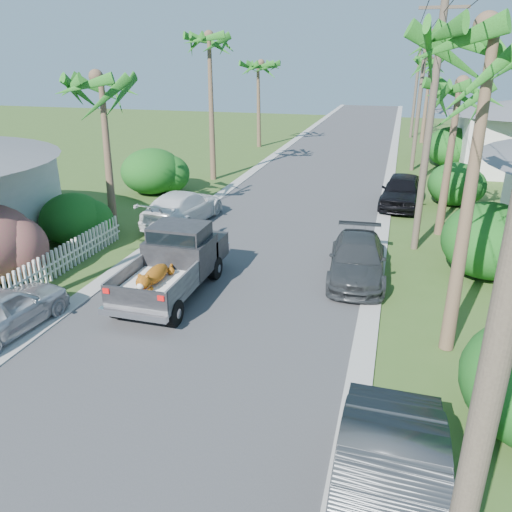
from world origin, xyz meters
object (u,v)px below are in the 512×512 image
(palm_r_a, at_px, (497,29))
(palm_r_d, at_px, (431,59))
(palm_l_c, at_px, (209,37))
(utility_pole_a, at_px, (498,350))
(pickup_truck, at_px, (177,259))
(utility_pole_b, at_px, (429,127))
(parked_car_ln, at_px, (1,312))
(utility_pole_c, at_px, (420,97))
(parked_car_rm, at_px, (357,259))
(utility_pole_d, at_px, (416,85))
(parked_car_rn, at_px, (388,502))
(parked_car_rf, at_px, (402,191))
(palm_r_b, at_px, (460,84))
(palm_l_b, at_px, (99,78))
(palm_r_c, at_px, (440,34))
(palm_l_d, at_px, (259,63))

(palm_r_a, xyz_separation_m, palm_r_d, (0.20, 34.00, -0.69))
(palm_l_c, height_order, palm_r_a, palm_l_c)
(palm_r_d, xyz_separation_m, utility_pole_a, (-0.90, -42.00, -2.14))
(pickup_truck, height_order, utility_pole_b, utility_pole_b)
(parked_car_ln, height_order, utility_pole_c, utility_pole_c)
(utility_pole_b, bearing_deg, parked_car_rm, -119.56)
(palm_l_c, relative_size, palm_r_d, 1.15)
(utility_pole_c, height_order, utility_pole_d, same)
(parked_car_ln, relative_size, palm_r_d, 0.48)
(parked_car_rn, bearing_deg, utility_pole_a, -71.17)
(parked_car_rm, distance_m, palm_l_c, 17.31)
(parked_car_rf, bearing_deg, palm_r_d, 90.89)
(parked_car_rn, xyz_separation_m, palm_r_a, (1.30, 6.22, 6.64))
(parked_car_ln, bearing_deg, parked_car_rm, -139.39)
(parked_car_rf, relative_size, utility_pole_b, 0.51)
(parked_car_ln, bearing_deg, utility_pole_d, -100.24)
(utility_pole_b, bearing_deg, utility_pole_c, 90.00)
(parked_car_ln, distance_m, palm_l_c, 20.04)
(utility_pole_a, bearing_deg, parked_car_ln, 153.26)
(parked_car_rm, relative_size, palm_r_b, 0.62)
(parked_car_rm, relative_size, utility_pole_c, 0.50)
(utility_pole_b, bearing_deg, palm_l_c, 142.19)
(palm_l_c, distance_m, palm_r_b, 14.55)
(palm_r_a, bearing_deg, parked_car_rn, -101.81)
(parked_car_rf, relative_size, utility_pole_c, 0.51)
(parked_car_rn, bearing_deg, palm_l_b, 134.21)
(utility_pole_c, relative_size, utility_pole_d, 1.00)
(parked_car_ln, bearing_deg, palm_r_b, -130.13)
(utility_pole_c, bearing_deg, utility_pole_d, 90.00)
(parked_car_ln, distance_m, palm_l_b, 10.41)
(utility_pole_c, bearing_deg, palm_r_d, 85.71)
(palm_r_c, bearing_deg, palm_l_d, 147.79)
(palm_r_b, height_order, palm_r_c, palm_r_c)
(palm_r_c, bearing_deg, parked_car_rn, -92.62)
(parked_car_rm, bearing_deg, parked_car_ln, -147.88)
(palm_r_d, bearing_deg, pickup_truck, -104.03)
(parked_car_ln, relative_size, utility_pole_d, 0.43)
(parked_car_ln, xyz_separation_m, utility_pole_d, (10.60, 39.66, 3.94))
(palm_l_d, distance_m, utility_pole_a, 38.02)
(palm_l_c, relative_size, palm_r_a, 1.06)
(palm_l_b, height_order, utility_pole_b, utility_pole_b)
(parked_car_rf, distance_m, utility_pole_b, 7.11)
(palm_l_d, distance_m, utility_pole_b, 24.31)
(palm_l_d, xyz_separation_m, utility_pole_c, (12.10, -6.00, -1.84))
(pickup_truck, distance_m, palm_r_a, 10.32)
(palm_l_c, distance_m, palm_r_c, 12.84)
(pickup_truck, height_order, parked_car_ln, pickup_truck)
(palm_l_c, height_order, palm_r_c, palm_r_c)
(palm_l_c, xyz_separation_m, utility_pole_b, (11.60, -9.00, -3.31))
(palm_l_d, xyz_separation_m, utility_pole_a, (12.10, -36.00, -1.84))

